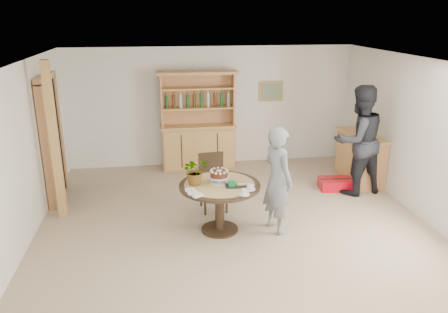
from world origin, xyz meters
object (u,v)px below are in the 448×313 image
dining_chair (212,178)px  red_suitcase (336,184)px  sideboard (360,157)px  dining_table (220,194)px  teen_boy (278,180)px  adult_person (358,140)px  hutch (198,136)px

dining_chair → red_suitcase: 2.47m
sideboard → dining_table: bearing=-151.0°
sideboard → dining_chair: 3.11m
sideboard → teen_boy: 2.79m
sideboard → red_suitcase: 0.81m
adult_person → hutch: bearing=-46.5°
red_suitcase → adult_person: bearing=-29.1°
teen_boy → red_suitcase: (1.53, 1.39, -0.71)m
dining_table → teen_boy: teen_boy is taller
sideboard → dining_table: sideboard is taller
red_suitcase → dining_table: bearing=-145.6°
hutch → teen_boy: hutch is taller
hutch → teen_boy: size_ratio=1.26×
hutch → sideboard: 3.29m
teen_boy → adult_person: bearing=-76.0°
dining_table → adult_person: bearing=22.6°
dining_table → red_suitcase: bearing=28.5°
sideboard → red_suitcase: size_ratio=1.97×
dining_chair → teen_boy: 1.29m
teen_boy → adult_person: size_ratio=0.82×
dining_table → dining_chair: dining_chair is taller
hutch → teen_boy: bearing=-73.3°
hutch → sideboard: (3.04, -1.24, -0.22)m
teen_boy → hutch: bearing=-3.2°
red_suitcase → dining_chair: bearing=-163.1°
hutch → red_suitcase: (2.42, -1.61, -0.59)m
teen_boy → red_suitcase: teen_boy is taller
sideboard → adult_person: bearing=-122.2°
hutch → dining_table: hutch is taller
dining_table → teen_boy: size_ratio=0.74×
dining_table → adult_person: 2.89m
adult_person → red_suitcase: 0.95m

